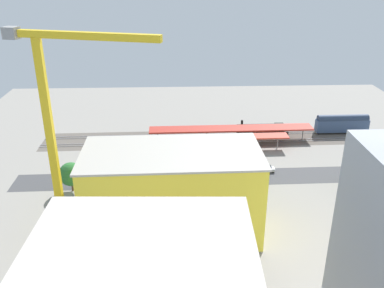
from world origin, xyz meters
name	(u,v)px	position (x,y,z in m)	size (l,w,h in m)	color
ground_plane	(211,168)	(0.00, 0.00, 0.00)	(161.70, 161.70, 0.00)	gray
rail_bed	(205,139)	(0.00, -20.58, 0.00)	(101.06, 14.13, 0.01)	#5B544C
street_asphalt	(212,178)	(0.00, 5.51, 0.00)	(101.06, 9.00, 0.01)	#424244
track_rails	(205,138)	(0.00, -20.58, 0.18)	(101.05, 9.23, 0.12)	#9E9EA8
platform_canopy_near	(192,138)	(4.54, -12.18, 3.91)	(57.11, 5.11, 4.14)	#C63D2D
platform_canopy_far	(231,129)	(-7.92, -19.13, 3.87)	(50.75, 6.12, 4.12)	#A82D23
locomotive	(263,129)	(-18.88, -23.65, 1.74)	(16.65, 2.85, 4.91)	black
passenger_coach	(342,123)	(-44.68, -23.65, 3.30)	(17.13, 3.07, 6.23)	black
parked_car_0	(266,169)	(-14.69, 2.48, 0.69)	(4.36, 2.01, 1.53)	black
parked_car_1	(236,168)	(-6.51, 1.95, 0.78)	(4.45, 2.05, 1.74)	black
parked_car_2	(212,170)	(-0.17, 2.58, 0.74)	(4.74, 2.08, 1.65)	black
parked_car_3	(184,169)	(7.20, 1.62, 0.76)	(4.11, 1.78, 1.73)	black
parked_car_4	(160,171)	(13.66, 2.36, 0.78)	(4.40, 2.03, 1.77)	black
parked_car_5	(131,170)	(21.35, 1.95, 0.78)	(4.64, 1.96, 1.77)	black
construction_building	(173,193)	(10.10, 27.64, 8.69)	(34.24, 16.82, 17.38)	yellow
construction_roof_slab	(172,153)	(10.10, 27.64, 17.58)	(34.84, 17.42, 0.40)	#ADA89E
tower_crane	(59,125)	(30.13, 29.43, 24.31)	(26.89, 9.01, 41.18)	gray
box_truck_0	(121,190)	(22.37, 14.00, 1.73)	(9.05, 2.81, 3.51)	black
box_truck_1	(148,188)	(16.02, 13.34, 1.73)	(8.82, 2.61, 3.60)	black
street_tree_0	(355,167)	(-34.36, 11.02, 5.08)	(5.75, 5.75, 7.96)	brown
street_tree_1	(243,170)	(-6.85, 11.45, 5.04)	(5.22, 5.22, 7.66)	brown
street_tree_2	(118,172)	(23.27, 10.74, 4.78)	(4.21, 4.21, 6.91)	brown
street_tree_3	(215,170)	(-0.34, 9.55, 4.31)	(4.23, 4.23, 6.44)	brown
street_tree_4	(71,174)	(34.54, 10.70, 4.56)	(5.70, 5.70, 7.42)	brown
street_tree_5	(178,168)	(8.89, 9.53, 5.17)	(5.62, 5.62, 7.99)	brown
traffic_light	(126,174)	(21.44, 10.18, 4.08)	(0.50, 0.36, 6.10)	#333333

